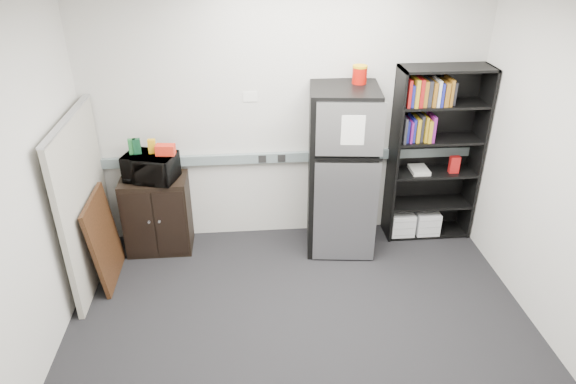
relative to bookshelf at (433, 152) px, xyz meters
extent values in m
plane|color=black|center=(-1.51, -1.57, -0.97)|extent=(4.00, 4.00, 0.00)
cube|color=silver|center=(-1.51, 0.18, 0.38)|extent=(4.00, 0.02, 2.70)
cube|color=silver|center=(-3.51, -1.57, 0.38)|extent=(0.02, 3.50, 2.70)
cube|color=slate|center=(-1.51, 0.15, -0.07)|extent=(3.92, 0.05, 0.10)
cube|color=white|center=(-1.86, 0.18, 0.58)|extent=(0.14, 0.00, 0.10)
cube|color=black|center=(-0.41, -0.01, -0.05)|extent=(0.02, 0.34, 1.85)
cube|color=black|center=(0.46, -0.01, -0.05)|extent=(0.02, 0.34, 1.85)
cube|color=black|center=(0.02, 0.16, -0.05)|extent=(0.90, 0.02, 1.85)
cube|color=black|center=(0.02, -0.01, 0.87)|extent=(0.90, 0.34, 0.02)
cube|color=black|center=(0.02, -0.01, -0.95)|extent=(0.85, 0.32, 0.03)
cube|color=black|center=(0.02, -0.01, -0.60)|extent=(0.85, 0.32, 0.03)
cube|color=black|center=(0.02, -0.01, -0.23)|extent=(0.85, 0.32, 0.02)
cube|color=black|center=(0.02, -0.01, 0.14)|extent=(0.85, 0.32, 0.02)
cube|color=black|center=(0.02, -0.01, 0.51)|extent=(0.85, 0.32, 0.02)
cube|color=silver|center=(-0.26, -0.02, -0.81)|extent=(0.25, 0.30, 0.25)
cube|color=silver|center=(0.02, -0.02, -0.81)|extent=(0.25, 0.30, 0.25)
cube|color=gray|center=(-3.41, -0.49, -0.17)|extent=(0.05, 1.30, 1.60)
cube|color=#B2B2B7|center=(-3.41, -0.49, 0.64)|extent=(0.06, 1.30, 0.02)
cube|color=black|center=(-2.85, -0.06, -0.56)|extent=(0.65, 0.41, 0.82)
cube|color=black|center=(-3.01, -0.27, -0.56)|extent=(0.30, 0.01, 0.72)
cube|color=black|center=(-2.70, -0.27, -0.56)|extent=(0.30, 0.01, 0.72)
cylinder|color=#B2B2B7|center=(-2.90, -0.29, -0.52)|extent=(0.02, 0.02, 0.02)
cylinder|color=#B2B2B7|center=(-2.80, -0.29, -0.52)|extent=(0.02, 0.02, 0.02)
imported|color=black|center=(-2.85, -0.08, -0.02)|extent=(0.56, 0.45, 0.27)
cube|color=#1A5C29|center=(-3.01, -0.05, 0.19)|extent=(0.08, 0.06, 0.15)
cube|color=#0D391F|center=(-2.96, -0.05, 0.19)|extent=(0.08, 0.06, 0.15)
cube|color=gold|center=(-2.82, -0.05, 0.18)|extent=(0.07, 0.05, 0.14)
cube|color=red|center=(-2.69, -0.10, 0.16)|extent=(0.19, 0.12, 0.10)
cube|color=black|center=(-0.98, -0.14, -0.13)|extent=(0.71, 0.71, 1.69)
cube|color=#AAAAAF|center=(-0.98, -0.47, 0.45)|extent=(0.62, 0.09, 0.51)
cube|color=#AAAAAF|center=(-0.98, -0.47, -0.41)|extent=(0.62, 0.09, 1.08)
cube|color=black|center=(-0.98, -0.48, 0.16)|extent=(0.61, 0.07, 0.03)
cube|color=white|center=(-0.96, -0.48, 0.45)|extent=(0.21, 0.03, 0.28)
cube|color=black|center=(-0.98, -0.14, 0.73)|extent=(0.71, 0.71, 0.02)
cylinder|color=#AA1007|center=(-0.83, -0.02, 0.83)|extent=(0.14, 0.14, 0.17)
cylinder|color=gold|center=(-0.83, -0.02, 0.92)|extent=(0.14, 0.14, 0.02)
cube|color=black|center=(-3.28, -0.55, -0.53)|extent=(0.14, 0.68, 0.87)
cube|color=beige|center=(-3.26, -0.55, -0.53)|extent=(0.09, 0.58, 0.74)
camera|label=1|loc=(-1.91, -4.71, 2.10)|focal=32.00mm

